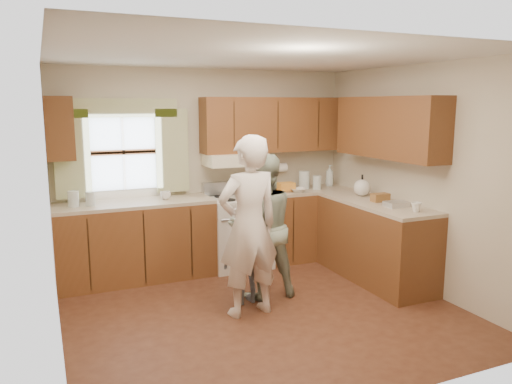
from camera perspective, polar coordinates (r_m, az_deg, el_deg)
name	(u,v)px	position (r m, az deg, el deg)	size (l,w,h in m)	color
room	(263,189)	(4.84, 0.80, 0.33)	(3.80, 3.80, 3.80)	#492416
kitchen_fixtures	(272,205)	(6.13, 1.89, -1.53)	(3.80, 2.25, 2.15)	#4E2810
stove	(238,231)	(6.41, -2.06, -4.43)	(0.76, 0.67, 1.07)	silver
woman_left	(249,227)	(4.85, -0.85, -3.97)	(0.65, 0.43, 1.78)	silver
woman_right	(262,227)	(5.33, 0.75, -3.97)	(0.75, 0.59, 1.55)	#304939
child	(247,262)	(5.24, -1.03, -8.06)	(0.51, 0.21, 0.88)	gray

